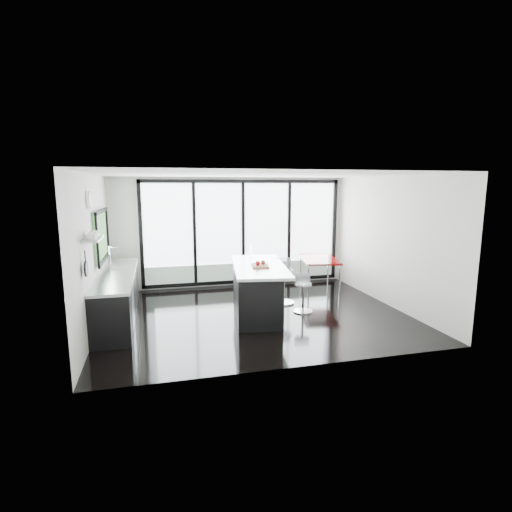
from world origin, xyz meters
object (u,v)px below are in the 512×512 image
object	(u,v)px
bar_stool_far	(284,286)
bar_stool_near	(303,297)
island	(255,288)
red_table	(319,274)

from	to	relation	value
bar_stool_far	bar_stool_near	bearing A→B (deg)	-62.82
island	red_table	size ratio (longest dim) A/B	1.74
bar_stool_near	red_table	distance (m)	1.98
red_table	bar_stool_near	bearing A→B (deg)	-122.43
bar_stool_near	bar_stool_far	distance (m)	0.73
red_table	island	bearing A→B (deg)	-144.80
bar_stool_far	red_table	size ratio (longest dim) A/B	0.53
island	bar_stool_far	xyz separation A→B (m)	(0.76, 0.45, -0.12)
bar_stool_near	red_table	bearing A→B (deg)	72.43
island	red_table	world-z (taller)	island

